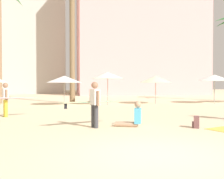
{
  "coord_description": "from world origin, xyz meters",
  "views": [
    {
      "loc": [
        -2.01,
        -5.69,
        1.57
      ],
      "look_at": [
        -0.28,
        4.75,
        1.33
      ],
      "focal_mm": 43.8,
      "sensor_mm": 36.0,
      "label": 1
    }
  ],
  "objects_px": {
    "cafe_umbrella_0": "(214,78)",
    "backpack": "(196,122)",
    "cafe_umbrella_7": "(64,79)",
    "person_mid_left": "(5,98)",
    "cafe_umbrella_1": "(156,79)",
    "person_near_left": "(133,118)",
    "cafe_umbrella_5": "(108,75)",
    "person_near_right": "(94,102)"
  },
  "relations": [
    {
      "from": "cafe_umbrella_0",
      "to": "cafe_umbrella_5",
      "type": "relative_size",
      "value": 1.09
    },
    {
      "from": "backpack",
      "to": "person_near_left",
      "type": "distance_m",
      "value": 2.23
    },
    {
      "from": "cafe_umbrella_5",
      "to": "cafe_umbrella_7",
      "type": "bearing_deg",
      "value": 176.59
    },
    {
      "from": "cafe_umbrella_0",
      "to": "cafe_umbrella_5",
      "type": "bearing_deg",
      "value": -179.81
    },
    {
      "from": "backpack",
      "to": "person_near_right",
      "type": "bearing_deg",
      "value": 16.13
    },
    {
      "from": "person_near_right",
      "to": "person_near_left",
      "type": "xyz_separation_m",
      "value": [
        1.4,
        -0.11,
        -0.57
      ]
    },
    {
      "from": "cafe_umbrella_7",
      "to": "person_near_left",
      "type": "height_order",
      "value": "cafe_umbrella_7"
    },
    {
      "from": "backpack",
      "to": "person_mid_left",
      "type": "relative_size",
      "value": 0.14
    },
    {
      "from": "cafe_umbrella_5",
      "to": "cafe_umbrella_7",
      "type": "relative_size",
      "value": 0.94
    },
    {
      "from": "person_mid_left",
      "to": "person_near_left",
      "type": "distance_m",
      "value": 6.38
    },
    {
      "from": "cafe_umbrella_7",
      "to": "person_near_right",
      "type": "xyz_separation_m",
      "value": [
        1.15,
        -10.0,
        -0.97
      ]
    },
    {
      "from": "cafe_umbrella_0",
      "to": "backpack",
      "type": "xyz_separation_m",
      "value": [
        -6.81,
        -10.62,
        -1.8
      ]
    },
    {
      "from": "cafe_umbrella_1",
      "to": "person_mid_left",
      "type": "height_order",
      "value": "cafe_umbrella_1"
    },
    {
      "from": "person_near_left",
      "to": "cafe_umbrella_7",
      "type": "bearing_deg",
      "value": -55.15
    },
    {
      "from": "cafe_umbrella_1",
      "to": "backpack",
      "type": "bearing_deg",
      "value": -101.21
    },
    {
      "from": "cafe_umbrella_1",
      "to": "backpack",
      "type": "xyz_separation_m",
      "value": [
        -2.17,
        -10.95,
        -1.68
      ]
    },
    {
      "from": "person_near_left",
      "to": "cafe_umbrella_1",
      "type": "bearing_deg",
      "value": -91.98
    },
    {
      "from": "cafe_umbrella_1",
      "to": "person_near_right",
      "type": "height_order",
      "value": "cafe_umbrella_1"
    },
    {
      "from": "cafe_umbrella_0",
      "to": "person_near_right",
      "type": "xyz_separation_m",
      "value": [
        -10.33,
        -9.84,
        -1.11
      ]
    },
    {
      "from": "cafe_umbrella_1",
      "to": "backpack",
      "type": "distance_m",
      "value": 11.29
    },
    {
      "from": "cafe_umbrella_0",
      "to": "cafe_umbrella_1",
      "type": "distance_m",
      "value": 4.66
    },
    {
      "from": "cafe_umbrella_7",
      "to": "person_mid_left",
      "type": "distance_m",
      "value": 7.07
    },
    {
      "from": "cafe_umbrella_1",
      "to": "cafe_umbrella_5",
      "type": "height_order",
      "value": "cafe_umbrella_5"
    },
    {
      "from": "person_near_left",
      "to": "backpack",
      "type": "bearing_deg",
      "value": -176.78
    },
    {
      "from": "person_near_right",
      "to": "person_mid_left",
      "type": "distance_m",
      "value": 5.19
    },
    {
      "from": "cafe_umbrella_5",
      "to": "person_mid_left",
      "type": "bearing_deg",
      "value": -132.5
    },
    {
      "from": "cafe_umbrella_0",
      "to": "cafe_umbrella_7",
      "type": "xyz_separation_m",
      "value": [
        -11.49,
        0.16,
        -0.13
      ]
    },
    {
      "from": "cafe_umbrella_7",
      "to": "person_near_right",
      "type": "bearing_deg",
      "value": -83.43
    },
    {
      "from": "cafe_umbrella_0",
      "to": "person_near_left",
      "type": "bearing_deg",
      "value": -131.91
    },
    {
      "from": "backpack",
      "to": "person_near_right",
      "type": "xyz_separation_m",
      "value": [
        -3.52,
        0.77,
        0.69
      ]
    },
    {
      "from": "cafe_umbrella_7",
      "to": "person_mid_left",
      "type": "bearing_deg",
      "value": -112.32
    },
    {
      "from": "person_mid_left",
      "to": "cafe_umbrella_1",
      "type": "bearing_deg",
      "value": 13.04
    },
    {
      "from": "cafe_umbrella_0",
      "to": "backpack",
      "type": "relative_size",
      "value": 6.21
    },
    {
      "from": "cafe_umbrella_1",
      "to": "backpack",
      "type": "relative_size",
      "value": 5.88
    },
    {
      "from": "backpack",
      "to": "person_near_right",
      "type": "relative_size",
      "value": 0.16
    },
    {
      "from": "cafe_umbrella_0",
      "to": "person_near_right",
      "type": "relative_size",
      "value": 0.98
    },
    {
      "from": "cafe_umbrella_0",
      "to": "person_mid_left",
      "type": "distance_m",
      "value": 15.53
    },
    {
      "from": "backpack",
      "to": "cafe_umbrella_1",
      "type": "bearing_deg",
      "value": -72.69
    },
    {
      "from": "person_near_right",
      "to": "cafe_umbrella_7",
      "type": "bearing_deg",
      "value": 74.16
    },
    {
      "from": "cafe_umbrella_5",
      "to": "cafe_umbrella_0",
      "type": "bearing_deg",
      "value": 0.19
    },
    {
      "from": "cafe_umbrella_5",
      "to": "backpack",
      "type": "height_order",
      "value": "cafe_umbrella_5"
    },
    {
      "from": "backpack",
      "to": "person_near_left",
      "type": "relative_size",
      "value": 0.41
    }
  ]
}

